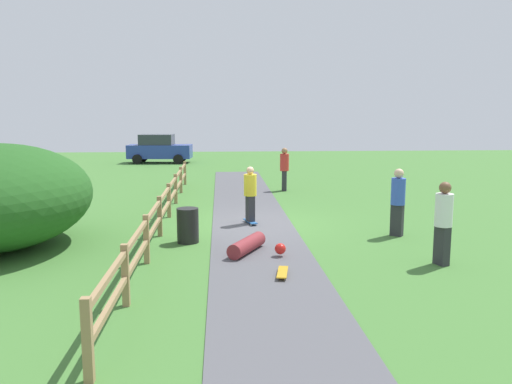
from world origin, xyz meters
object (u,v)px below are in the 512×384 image
(skater_fallen, at_px, (250,245))
(bystander_red, at_px, (284,167))
(skateboard_loose, at_px, (282,272))
(skater_riding, at_px, (250,192))
(parked_car_blue, at_px, (159,149))
(trash_bin, at_px, (188,225))
(bystander_white, at_px, (443,219))
(bystander_blue, at_px, (398,199))

(skater_fallen, height_order, bystander_red, bystander_red)
(skater_fallen, distance_m, skateboard_loose, 1.87)
(skater_riding, xyz_separation_m, parked_car_blue, (-4.98, 19.90, -0.02))
(trash_bin, height_order, bystander_white, bystander_white)
(bystander_blue, bearing_deg, skater_riding, 155.81)
(skater_fallen, xyz_separation_m, bystander_blue, (4.11, 1.52, 0.82))
(trash_bin, distance_m, parked_car_blue, 22.23)
(skateboard_loose, bearing_deg, skater_riding, 94.08)
(bystander_red, height_order, parked_car_blue, parked_car_blue)
(skateboard_loose, distance_m, bystander_red, 11.85)
(trash_bin, relative_size, bystander_red, 0.48)
(skater_riding, relative_size, bystander_red, 0.93)
(bystander_blue, xyz_separation_m, parked_car_blue, (-8.88, 21.65, -0.07))
(skateboard_loose, relative_size, bystander_white, 0.45)
(skater_fallen, xyz_separation_m, bystander_red, (2.08, 9.94, 0.83))
(skater_riding, relative_size, parked_car_blue, 0.40)
(skater_fallen, relative_size, bystander_red, 0.79)
(trash_bin, relative_size, skater_riding, 0.52)
(skater_riding, distance_m, skateboard_loose, 5.14)
(skateboard_loose, height_order, bystander_white, bystander_white)
(bystander_white, bearing_deg, skater_fallen, 163.97)
(skater_riding, distance_m, bystander_red, 6.93)
(bystander_white, bearing_deg, skater_riding, 131.54)
(skater_riding, height_order, bystander_red, bystander_red)
(trash_bin, height_order, parked_car_blue, parked_car_blue)
(bystander_white, bearing_deg, bystander_red, 100.64)
(trash_bin, relative_size, bystander_blue, 0.49)
(skater_fallen, bearing_deg, bystander_blue, 20.31)
(bystander_white, height_order, parked_car_blue, parked_car_blue)
(trash_bin, relative_size, parked_car_blue, 0.21)
(skater_riding, height_order, parked_car_blue, parked_car_blue)
(bystander_white, height_order, bystander_blue, bystander_white)
(parked_car_blue, bearing_deg, bystander_red, -62.65)
(bystander_red, relative_size, parked_car_blue, 0.43)
(skater_riding, bearing_deg, parked_car_blue, 104.04)
(skater_fallen, relative_size, skateboard_loose, 1.78)
(skater_riding, distance_m, bystander_blue, 4.27)
(skateboard_loose, bearing_deg, bystander_white, 9.17)
(skater_fallen, bearing_deg, trash_bin, 142.32)
(bystander_red, bearing_deg, parked_car_blue, 117.35)
(skater_fallen, height_order, parked_car_blue, parked_car_blue)
(bystander_blue, height_order, parked_car_blue, parked_car_blue)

